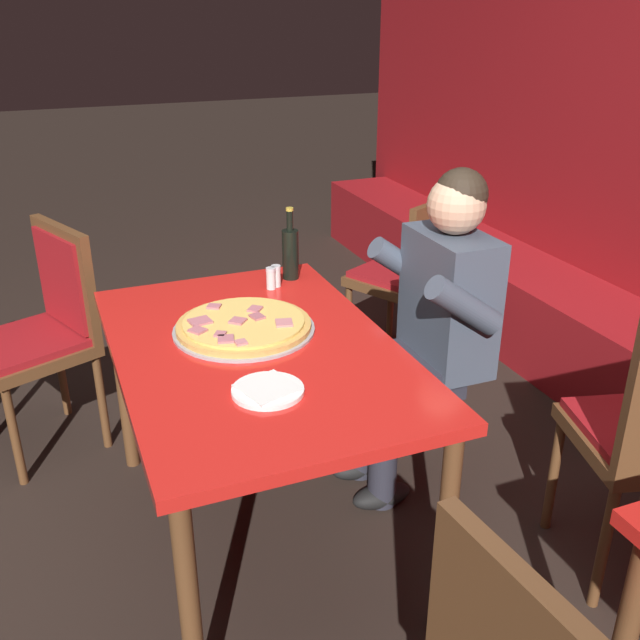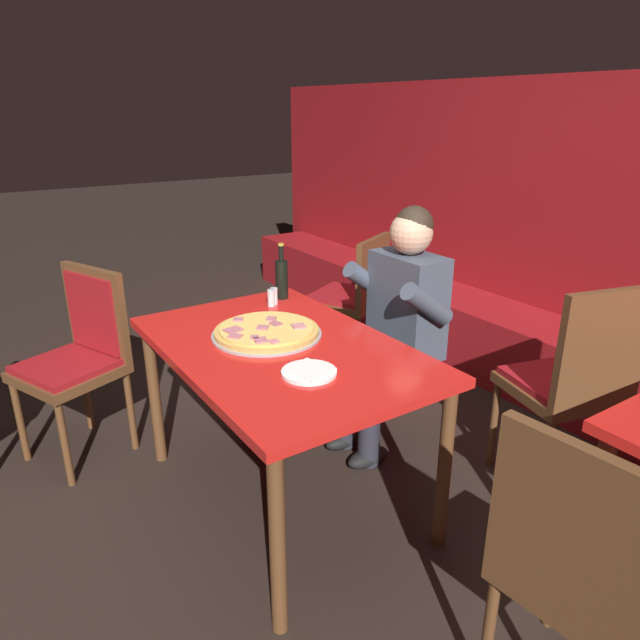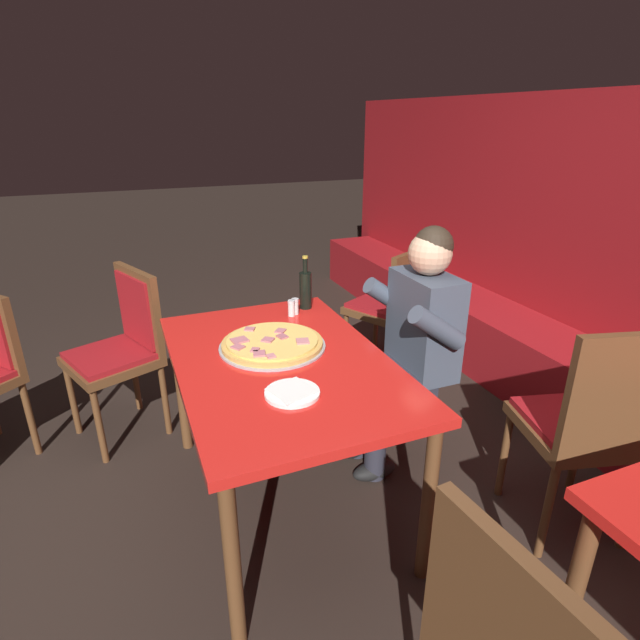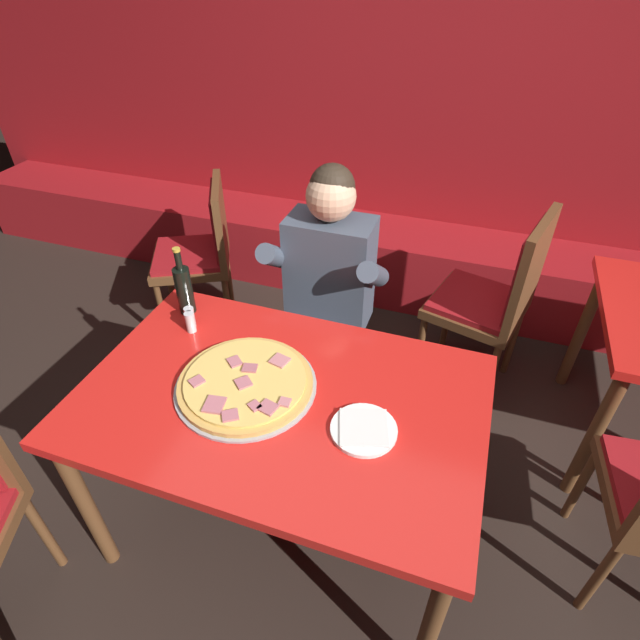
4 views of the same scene
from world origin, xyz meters
name	(u,v)px [view 4 (image 4 of 4)]	position (x,y,z in m)	size (l,w,h in m)	color
ground_plane	(289,520)	(0.00, 0.00, 0.00)	(24.00, 24.00, 0.00)	black
booth_wall_panel	(410,140)	(0.00, 2.18, 0.95)	(6.80, 0.16, 1.90)	maroon
booth_bench	(389,261)	(0.00, 1.86, 0.23)	(6.46, 0.48, 0.46)	maroon
main_dining_table	(281,412)	(0.00, 0.00, 0.69)	(1.36, 0.88, 0.77)	brown
pizza	(246,383)	(-0.13, 0.00, 0.79)	(0.48, 0.48, 0.05)	#9E9EA3
plate_white_paper	(364,429)	(0.30, -0.05, 0.78)	(0.21, 0.21, 0.02)	white
beer_bottle	(184,288)	(-0.54, 0.32, 0.88)	(0.07, 0.07, 0.29)	black
shaker_oregano	(190,318)	(-0.48, 0.23, 0.81)	(0.04, 0.04, 0.09)	silver
shaker_parmesan	(191,323)	(-0.46, 0.21, 0.81)	(0.04, 0.04, 0.09)	silver
diner_seated_blue_shirt	(324,295)	(-0.08, 0.69, 0.71)	(0.53, 0.53, 1.27)	black
dining_chair_near_right	(497,295)	(0.67, 1.11, 0.60)	(0.54, 0.54, 1.03)	brown
dining_chair_side_aisle	(202,247)	(-0.98, 1.13, 0.55)	(0.59, 0.59, 0.93)	brown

